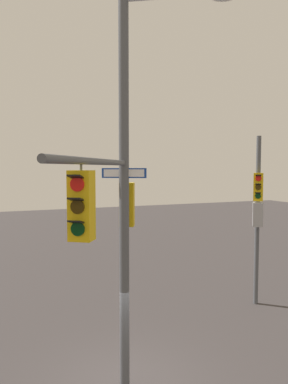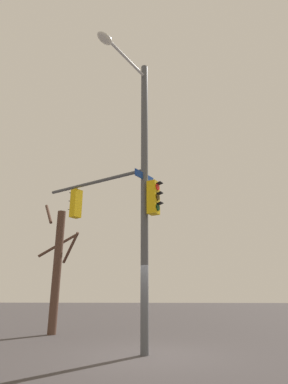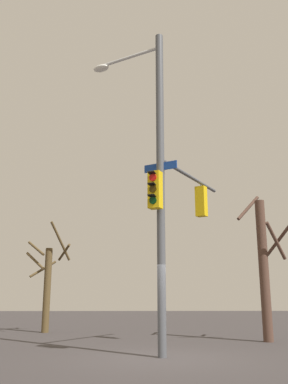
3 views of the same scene
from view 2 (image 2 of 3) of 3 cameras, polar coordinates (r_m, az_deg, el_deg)
name	(u,v)px [view 2 (image 2 of 3)]	position (r m, az deg, el deg)	size (l,w,h in m)	color
ground_plane	(149,356)	(9.78, 0.99, -28.17)	(80.00, 80.00, 0.00)	#3A3434
main_signal_pole_assembly	(130,183)	(10.50, -2.66, 1.72)	(4.57, 4.75, 9.90)	#4C4F54
bare_tree_behind_pole	(57,266)	(14.61, -15.82, -13.03)	(2.07, 2.07, 5.68)	#4F362B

